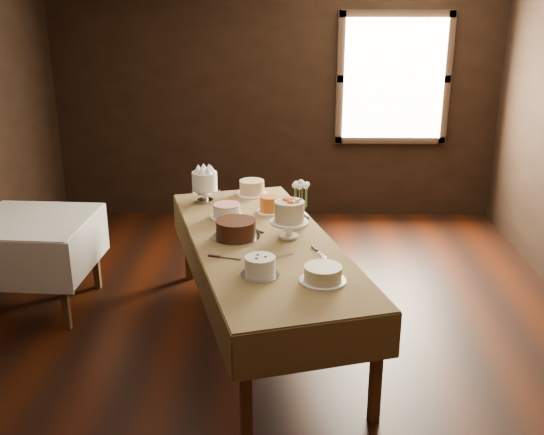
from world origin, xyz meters
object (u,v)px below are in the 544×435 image
at_px(cake_swirl, 260,267).
at_px(flower_vase, 300,216).
at_px(cake_server_a, 284,256).
at_px(cake_server_b, 322,255).
at_px(cake_speckled, 252,188).
at_px(side_table, 32,230).
at_px(cake_cream, 323,274).
at_px(cake_server_d, 291,222).
at_px(cake_flowers, 289,221).
at_px(cake_lattice, 227,212).
at_px(cake_meringue, 205,188).
at_px(cake_server_e, 231,259).
at_px(cake_server_c, 249,228).
at_px(display_table, 263,248).
at_px(cake_caramel, 269,205).
at_px(cake_chocolate, 236,230).

bearing_deg(cake_swirl, flower_vase, 73.46).
bearing_deg(cake_server_a, cake_server_b, -29.21).
xyz_separation_m(cake_speckled, cake_swirl, (0.13, -1.74, -0.00)).
bearing_deg(side_table, cake_server_a, -20.59).
bearing_deg(cake_server_b, cake_cream, -23.61).
height_order(cake_cream, cake_server_d, cake_cream).
bearing_deg(cake_flowers, cake_lattice, 139.51).
distance_m(cake_speckled, cake_flowers, 1.10).
height_order(cake_meringue, cake_speckled, cake_meringue).
bearing_deg(cake_cream, cake_speckled, 106.34).
xyz_separation_m(cake_speckled, cake_lattice, (-0.18, -0.62, -0.01)).
xyz_separation_m(cake_meringue, flower_vase, (0.82, -0.58, -0.05)).
bearing_deg(cake_server_a, cake_server_e, 153.88).
distance_m(cake_lattice, cake_swirl, 1.16).
distance_m(cake_flowers, cake_server_b, 0.43).
height_order(cake_lattice, cake_cream, cake_cream).
distance_m(cake_lattice, cake_server_c, 0.31).
xyz_separation_m(side_table, cake_meringue, (1.38, 0.44, 0.23)).
bearing_deg(display_table, cake_swirl, -90.03).
bearing_deg(cake_lattice, display_table, -58.52).
bearing_deg(cake_speckled, cake_server_c, -89.09).
bearing_deg(cake_flowers, cake_server_b, -56.86).
height_order(cake_caramel, flower_vase, flower_vase).
relative_size(side_table, cake_speckled, 3.48).
xyz_separation_m(cake_lattice, cake_swirl, (0.31, -1.12, 0.01)).
bearing_deg(cake_server_a, cake_flowers, 49.07).
relative_size(cake_caramel, cake_server_b, 0.92).
bearing_deg(cake_server_c, display_table, 159.40).
xyz_separation_m(cake_chocolate, cake_server_d, (0.41, 0.35, -0.06)).
distance_m(cake_lattice, cake_chocolate, 0.47).
distance_m(cake_swirl, cake_server_d, 1.04).
bearing_deg(cake_server_d, side_table, 98.73).
relative_size(cake_server_a, flower_vase, 1.63).
relative_size(cake_caramel, cake_cream, 0.74).
bearing_deg(flower_vase, cake_caramel, 129.95).
height_order(cake_speckled, flower_vase, flower_vase).
xyz_separation_m(side_table, cake_chocolate, (1.70, -0.43, 0.18)).
relative_size(side_table, cake_server_c, 4.06).
xyz_separation_m(cake_server_a, flower_vase, (0.13, 0.64, 0.07)).
xyz_separation_m(display_table, side_table, (-1.91, 0.48, -0.05)).
distance_m(cake_flowers, flower_vase, 0.29).
bearing_deg(side_table, cake_flowers, -10.90).
height_order(cake_lattice, cake_server_d, cake_lattice).
distance_m(cake_meringue, cake_swirl, 1.63).
bearing_deg(flower_vase, cake_lattice, 164.78).
bearing_deg(side_table, cake_server_b, -17.85).
xyz_separation_m(side_table, cake_swirl, (1.91, -1.10, 0.17)).
bearing_deg(flower_vase, cake_server_b, -77.61).
height_order(cake_swirl, cake_server_c, cake_swirl).
distance_m(display_table, cake_cream, 0.82).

